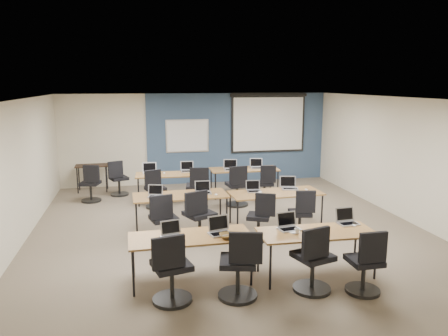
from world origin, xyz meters
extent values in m
cube|color=#6B6354|center=(0.00, 0.00, 0.00)|extent=(8.00, 9.00, 0.02)
cube|color=white|center=(0.00, 0.00, 2.70)|extent=(8.00, 9.00, 0.02)
cube|color=beige|center=(0.00, 4.50, 1.35)|extent=(8.00, 0.04, 2.70)
cube|color=beige|center=(0.00, -4.50, 1.35)|extent=(8.00, 0.04, 2.70)
cube|color=beige|center=(-4.00, 0.00, 1.35)|extent=(0.04, 9.00, 2.70)
cube|color=beige|center=(4.00, 0.00, 1.35)|extent=(0.04, 9.00, 2.70)
cube|color=#3D5977|center=(1.25, 4.47, 1.35)|extent=(5.50, 0.04, 2.70)
cube|color=silver|center=(-0.30, 4.43, 1.45)|extent=(1.28, 0.02, 0.98)
cube|color=white|center=(-0.30, 4.42, 1.45)|extent=(1.20, 0.02, 0.90)
cube|color=black|center=(2.20, 4.41, 1.80)|extent=(2.32, 0.03, 1.82)
cube|color=white|center=(2.20, 4.40, 1.76)|extent=(2.20, 0.02, 1.62)
cylinder|color=black|center=(2.20, 4.40, 2.64)|extent=(2.40, 0.10, 0.10)
cube|color=olive|center=(-1.07, -2.18, 0.71)|extent=(1.86, 0.77, 0.03)
cylinder|color=black|center=(-1.94, -2.51, 0.35)|extent=(0.04, 0.04, 0.70)
cylinder|color=black|center=(-0.20, -2.51, 0.35)|extent=(0.04, 0.04, 0.70)
cylinder|color=black|center=(-1.94, -1.85, 0.35)|extent=(0.04, 0.04, 0.70)
cylinder|color=black|center=(-0.20, -1.85, 0.35)|extent=(0.04, 0.04, 0.70)
cube|color=olive|center=(0.88, -2.38, 0.71)|extent=(1.82, 0.76, 0.03)
cylinder|color=black|center=(0.03, -2.70, 0.35)|extent=(0.04, 0.04, 0.70)
cylinder|color=black|center=(1.73, -2.70, 0.35)|extent=(0.04, 0.04, 0.70)
cylinder|color=black|center=(0.03, -2.06, 0.35)|extent=(0.04, 0.04, 0.70)
cylinder|color=black|center=(1.73, -2.06, 0.35)|extent=(0.04, 0.04, 0.70)
cube|color=#A9824B|center=(-0.96, 0.32, 0.71)|extent=(1.94, 0.81, 0.03)
cylinder|color=black|center=(-1.87, -0.02, 0.35)|extent=(0.04, 0.04, 0.70)
cylinder|color=black|center=(-0.05, -0.02, 0.35)|extent=(0.04, 0.04, 0.70)
cylinder|color=black|center=(-1.87, 0.67, 0.35)|extent=(0.04, 0.04, 0.70)
cylinder|color=black|center=(-0.05, 0.67, 0.35)|extent=(0.04, 0.04, 0.70)
cube|color=brown|center=(1.04, 0.11, 0.71)|extent=(1.94, 0.81, 0.03)
cylinder|color=black|center=(0.13, -0.23, 0.35)|extent=(0.04, 0.04, 0.70)
cylinder|color=black|center=(1.95, -0.23, 0.35)|extent=(0.04, 0.04, 0.70)
cylinder|color=black|center=(0.13, 0.46, 0.35)|extent=(0.04, 0.04, 0.70)
cylinder|color=black|center=(1.95, 0.46, 0.35)|extent=(0.04, 0.04, 0.70)
cube|color=olive|center=(-0.98, 2.47, 0.71)|extent=(1.75, 0.73, 0.03)
cylinder|color=black|center=(-1.80, 2.17, 0.35)|extent=(0.04, 0.04, 0.70)
cylinder|color=black|center=(-0.17, 2.17, 0.35)|extent=(0.04, 0.04, 0.70)
cylinder|color=black|center=(-1.80, 2.78, 0.35)|extent=(0.04, 0.04, 0.70)
cylinder|color=black|center=(-0.17, 2.78, 0.35)|extent=(0.04, 0.04, 0.70)
cube|color=#9E6B45|center=(1.02, 2.74, 0.71)|extent=(1.82, 0.76, 0.03)
cylinder|color=black|center=(0.17, 2.42, 0.35)|extent=(0.04, 0.04, 0.70)
cylinder|color=black|center=(1.87, 2.42, 0.35)|extent=(0.04, 0.04, 0.70)
cylinder|color=black|center=(0.17, 3.06, 0.35)|extent=(0.04, 0.04, 0.70)
cylinder|color=black|center=(1.87, 3.06, 0.35)|extent=(0.04, 0.04, 0.70)
cube|color=#B2B2B4|center=(-1.36, -2.21, 0.74)|extent=(0.31, 0.22, 0.02)
cube|color=black|center=(-1.36, -2.23, 0.75)|extent=(0.26, 0.13, 0.00)
cube|color=#B2B2B4|center=(-1.36, -2.09, 0.86)|extent=(0.31, 0.06, 0.21)
cube|color=black|center=(-1.36, -2.10, 0.86)|extent=(0.27, 0.04, 0.17)
ellipsoid|color=white|center=(-1.23, -2.29, 0.74)|extent=(0.09, 0.12, 0.04)
cylinder|color=black|center=(-1.42, -2.76, 0.03)|extent=(0.56, 0.56, 0.05)
cylinder|color=black|center=(-1.42, -2.76, 0.25)|extent=(0.06, 0.06, 0.50)
cube|color=black|center=(-1.42, -2.76, 0.54)|extent=(0.50, 0.50, 0.08)
cube|color=black|center=(-1.47, -2.97, 0.82)|extent=(0.45, 0.06, 0.44)
cube|color=#B5B5B5|center=(-0.62, -2.20, 0.74)|extent=(0.34, 0.25, 0.02)
cube|color=black|center=(-0.62, -2.22, 0.75)|extent=(0.29, 0.14, 0.00)
cube|color=#B5B5B5|center=(-0.62, -2.07, 0.87)|extent=(0.34, 0.06, 0.24)
cube|color=black|center=(-0.62, -2.08, 0.87)|extent=(0.30, 0.04, 0.19)
ellipsoid|color=white|center=(-0.28, -2.30, 0.74)|extent=(0.09, 0.12, 0.04)
cylinder|color=black|center=(-0.49, -2.82, 0.03)|extent=(0.57, 0.57, 0.05)
cylinder|color=black|center=(-0.49, -2.82, 0.25)|extent=(0.06, 0.06, 0.50)
cube|color=black|center=(-0.49, -2.82, 0.54)|extent=(0.50, 0.50, 0.08)
cube|color=black|center=(-0.44, -3.05, 0.82)|extent=(0.46, 0.06, 0.44)
cube|color=#ACACAC|center=(0.49, -2.21, 0.74)|extent=(0.33, 0.24, 0.02)
cube|color=black|center=(0.49, -2.23, 0.75)|extent=(0.28, 0.14, 0.00)
cube|color=#ACACAC|center=(0.49, -2.08, 0.87)|extent=(0.33, 0.06, 0.23)
cube|color=black|center=(0.49, -2.09, 0.87)|extent=(0.29, 0.04, 0.19)
ellipsoid|color=white|center=(0.82, -2.33, 0.74)|extent=(0.07, 0.09, 0.03)
cylinder|color=black|center=(0.63, -2.84, 0.03)|extent=(0.56, 0.56, 0.05)
cylinder|color=black|center=(0.63, -2.84, 0.25)|extent=(0.06, 0.06, 0.50)
cube|color=black|center=(0.63, -2.84, 0.54)|extent=(0.50, 0.50, 0.08)
cube|color=black|center=(0.57, -3.06, 0.82)|extent=(0.45, 0.06, 0.44)
cube|color=silver|center=(1.53, -2.15, 0.74)|extent=(0.33, 0.24, 0.02)
cube|color=black|center=(1.53, -2.17, 0.75)|extent=(0.28, 0.14, 0.00)
cube|color=silver|center=(1.53, -2.03, 0.87)|extent=(0.33, 0.06, 0.23)
cube|color=black|center=(1.53, -2.03, 0.87)|extent=(0.29, 0.04, 0.19)
ellipsoid|color=white|center=(1.57, -2.26, 0.74)|extent=(0.07, 0.10, 0.03)
cylinder|color=black|center=(1.34, -3.05, 0.03)|extent=(0.51, 0.51, 0.05)
cylinder|color=black|center=(1.34, -3.05, 0.22)|extent=(0.06, 0.06, 0.45)
cube|color=black|center=(1.34, -3.05, 0.49)|extent=(0.45, 0.45, 0.08)
cube|color=black|center=(1.33, -3.25, 0.77)|extent=(0.41, 0.06, 0.44)
cube|color=#9F9FAB|center=(-1.47, 0.23, 0.74)|extent=(0.30, 0.22, 0.02)
cube|color=black|center=(-1.47, 0.21, 0.75)|extent=(0.26, 0.13, 0.00)
cube|color=#9F9FAB|center=(-1.47, 0.35, 0.86)|extent=(0.30, 0.06, 0.21)
cube|color=black|center=(-1.47, 0.34, 0.86)|extent=(0.27, 0.04, 0.17)
ellipsoid|color=white|center=(-1.27, 0.06, 0.74)|extent=(0.08, 0.10, 0.03)
cylinder|color=black|center=(-1.37, -0.51, 0.03)|extent=(0.53, 0.53, 0.05)
cylinder|color=black|center=(-1.37, -0.51, 0.23)|extent=(0.06, 0.06, 0.47)
cube|color=black|center=(-1.37, -0.51, 0.51)|extent=(0.47, 0.47, 0.08)
cube|color=black|center=(-1.42, -0.72, 0.79)|extent=(0.43, 0.06, 0.44)
cube|color=#ADADAE|center=(-0.48, 0.32, 0.74)|extent=(0.33, 0.24, 0.02)
cube|color=black|center=(-0.48, 0.30, 0.75)|extent=(0.28, 0.14, 0.00)
cube|color=#ADADAE|center=(-0.48, 0.45, 0.87)|extent=(0.33, 0.06, 0.23)
cube|color=black|center=(-0.48, 0.44, 0.87)|extent=(0.29, 0.04, 0.18)
ellipsoid|color=white|center=(-0.24, 0.14, 0.74)|extent=(0.09, 0.11, 0.03)
cylinder|color=black|center=(-0.69, -0.51, 0.03)|extent=(0.58, 0.58, 0.05)
cylinder|color=black|center=(-0.69, -0.51, 0.26)|extent=(0.06, 0.06, 0.51)
cube|color=black|center=(-0.69, -0.51, 0.55)|extent=(0.51, 0.51, 0.08)
cube|color=black|center=(-0.78, -0.73, 0.83)|extent=(0.47, 0.06, 0.44)
cube|color=silver|center=(0.60, 0.23, 0.74)|extent=(0.30, 0.22, 0.02)
cube|color=black|center=(0.60, 0.21, 0.75)|extent=(0.25, 0.13, 0.00)
cube|color=silver|center=(0.60, 0.35, 0.86)|extent=(0.30, 0.06, 0.21)
cube|color=black|center=(0.60, 0.34, 0.86)|extent=(0.26, 0.04, 0.17)
ellipsoid|color=white|center=(0.69, 0.14, 0.74)|extent=(0.09, 0.12, 0.04)
cylinder|color=black|center=(0.45, -0.62, 0.03)|extent=(0.48, 0.48, 0.05)
cylinder|color=black|center=(0.45, -0.62, 0.21)|extent=(0.06, 0.06, 0.42)
cube|color=black|center=(0.45, -0.62, 0.46)|extent=(0.42, 0.42, 0.08)
cube|color=black|center=(0.53, -0.80, 0.74)|extent=(0.39, 0.06, 0.44)
cube|color=#A2A3A9|center=(1.43, 0.31, 0.74)|extent=(0.35, 0.26, 0.02)
cube|color=black|center=(1.43, 0.29, 0.75)|extent=(0.30, 0.15, 0.00)
cube|color=#A2A3A9|center=(1.43, 0.45, 0.87)|extent=(0.35, 0.06, 0.24)
cube|color=black|center=(1.43, 0.44, 0.87)|extent=(0.31, 0.05, 0.20)
ellipsoid|color=white|center=(1.75, 0.17, 0.74)|extent=(0.06, 0.10, 0.03)
cylinder|color=black|center=(1.33, -0.55, 0.03)|extent=(0.47, 0.47, 0.05)
cylinder|color=black|center=(1.33, -0.55, 0.21)|extent=(0.06, 0.06, 0.42)
cube|color=black|center=(1.33, -0.55, 0.46)|extent=(0.42, 0.42, 0.08)
cube|color=black|center=(1.36, -0.74, 0.74)|extent=(0.38, 0.06, 0.44)
cube|color=#B6B7C5|center=(-1.50, 2.62, 0.74)|extent=(0.35, 0.26, 0.02)
cube|color=black|center=(-1.50, 2.60, 0.75)|extent=(0.30, 0.15, 0.00)
cube|color=#B6B7C5|center=(-1.50, 2.76, 0.87)|extent=(0.35, 0.06, 0.24)
cube|color=black|center=(-1.50, 2.75, 0.87)|extent=(0.31, 0.05, 0.20)
ellipsoid|color=white|center=(-1.14, 2.56, 0.74)|extent=(0.08, 0.10, 0.03)
cylinder|color=black|center=(-1.40, 2.01, 0.03)|extent=(0.50, 0.50, 0.05)
cylinder|color=black|center=(-1.40, 2.01, 0.22)|extent=(0.06, 0.06, 0.44)
cube|color=black|center=(-1.40, 2.01, 0.48)|extent=(0.44, 0.44, 0.08)
cube|color=black|center=(-1.46, 1.82, 0.76)|extent=(0.40, 0.06, 0.44)
cube|color=#BBBBBB|center=(-0.52, 2.65, 0.74)|extent=(0.34, 0.25, 0.02)
cube|color=black|center=(-0.52, 2.63, 0.75)|extent=(0.29, 0.14, 0.00)
cube|color=#BBBBBB|center=(-0.52, 2.79, 0.87)|extent=(0.34, 0.06, 0.23)
cube|color=black|center=(-0.52, 2.78, 0.87)|extent=(0.30, 0.04, 0.19)
ellipsoid|color=white|center=(-0.35, 2.51, 0.74)|extent=(0.09, 0.12, 0.04)
cylinder|color=black|center=(-0.42, 1.79, 0.03)|extent=(0.56, 0.56, 0.05)
cylinder|color=black|center=(-0.42, 1.79, 0.25)|extent=(0.06, 0.06, 0.50)
cube|color=black|center=(-0.42, 1.79, 0.54)|extent=(0.50, 0.50, 0.08)
cube|color=black|center=(-0.38, 1.57, 0.82)|extent=(0.46, 0.06, 0.44)
cube|color=#B1B2BF|center=(0.64, 2.61, 0.74)|extent=(0.36, 0.26, 0.02)
cube|color=black|center=(0.64, 2.59, 0.75)|extent=(0.31, 0.15, 0.00)
cube|color=#B1B2BF|center=(0.64, 2.75, 0.88)|extent=(0.36, 0.07, 0.25)
cube|color=black|center=(0.64, 2.74, 0.88)|extent=(0.32, 0.05, 0.20)
ellipsoid|color=white|center=(0.73, 2.56, 0.74)|extent=(0.08, 0.11, 0.03)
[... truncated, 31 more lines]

